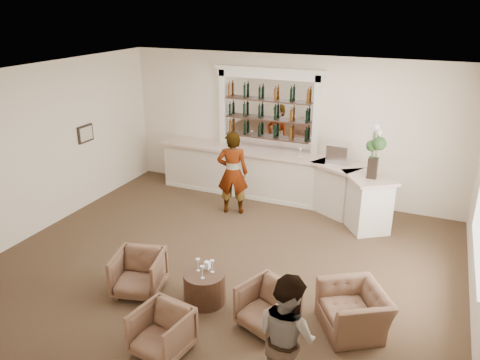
% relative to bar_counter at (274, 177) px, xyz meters
% --- Properties ---
extents(ground, '(8.00, 8.00, 0.00)m').
position_rel_bar_counter_xyz_m(ground, '(0.16, -3.00, -0.57)').
color(ground, brown).
rests_on(ground, ground).
extents(room_shell, '(8.04, 7.02, 3.32)m').
position_rel_bar_counter_xyz_m(room_shell, '(0.33, -2.29, 1.77)').
color(room_shell, '#F1E0C8').
rests_on(room_shell, ground).
extents(bar_counter, '(5.72, 1.80, 1.14)m').
position_rel_bar_counter_xyz_m(bar_counter, '(0.00, 0.00, 0.00)').
color(bar_counter, silver).
rests_on(bar_counter, ground).
extents(back_bar_alcove, '(2.64, 0.25, 3.00)m').
position_rel_bar_counter_xyz_m(back_bar_alcove, '(-0.34, 0.41, 1.46)').
color(back_bar_alcove, white).
rests_on(back_bar_alcove, ground).
extents(cocktail_table, '(0.65, 0.65, 0.50)m').
position_rel_bar_counter_xyz_m(cocktail_table, '(0.35, -4.17, -0.32)').
color(cocktail_table, '#462A1E').
rests_on(cocktail_table, ground).
extents(sommelier, '(0.78, 0.63, 1.84)m').
position_rel_bar_counter_xyz_m(sommelier, '(-0.61, -0.98, 0.35)').
color(sommelier, gray).
rests_on(sommelier, ground).
extents(guest, '(1.00, 0.94, 1.63)m').
position_rel_bar_counter_xyz_m(guest, '(2.07, -5.41, 0.24)').
color(guest, gray).
rests_on(guest, ground).
extents(armchair_left, '(0.91, 0.93, 0.69)m').
position_rel_bar_counter_xyz_m(armchair_left, '(-0.73, -4.36, -0.23)').
color(armchair_left, brown).
rests_on(armchair_left, ground).
extents(armchair_center, '(0.78, 0.80, 0.64)m').
position_rel_bar_counter_xyz_m(armchair_center, '(0.36, -5.39, -0.25)').
color(armchair_center, brown).
rests_on(armchair_center, ground).
extents(armchair_right, '(0.93, 0.94, 0.67)m').
position_rel_bar_counter_xyz_m(armchair_right, '(1.45, -4.34, -0.24)').
color(armchair_right, brown).
rests_on(armchair_right, ground).
extents(armchair_far, '(1.23, 1.26, 0.62)m').
position_rel_bar_counter_xyz_m(armchair_far, '(2.59, -3.91, -0.26)').
color(armchair_far, brown).
rests_on(armchair_far, ground).
extents(espresso_machine, '(0.47, 0.40, 0.40)m').
position_rel_bar_counter_xyz_m(espresso_machine, '(1.44, 0.00, 0.77)').
color(espresso_machine, silver).
rests_on(espresso_machine, bar_counter).
extents(flower_vase, '(0.29, 0.29, 1.08)m').
position_rel_bar_counter_xyz_m(flower_vase, '(2.26, -0.68, 1.18)').
color(flower_vase, black).
rests_on(flower_vase, bar_counter).
extents(wine_glass_bar_left, '(0.07, 0.07, 0.21)m').
position_rel_bar_counter_xyz_m(wine_glass_bar_left, '(-0.94, 0.02, 0.67)').
color(wine_glass_bar_left, white).
rests_on(wine_glass_bar_left, bar_counter).
extents(wine_glass_bar_right, '(0.07, 0.07, 0.21)m').
position_rel_bar_counter_xyz_m(wine_glass_bar_right, '(0.59, 0.04, 0.67)').
color(wine_glass_bar_right, white).
rests_on(wine_glass_bar_right, bar_counter).
extents(wine_glass_tbl_a, '(0.07, 0.07, 0.21)m').
position_rel_bar_counter_xyz_m(wine_glass_tbl_a, '(0.23, -4.14, 0.03)').
color(wine_glass_tbl_a, white).
rests_on(wine_glass_tbl_a, cocktail_table).
extents(wine_glass_tbl_b, '(0.07, 0.07, 0.21)m').
position_rel_bar_counter_xyz_m(wine_glass_tbl_b, '(0.45, -4.09, 0.03)').
color(wine_glass_tbl_b, white).
rests_on(wine_glass_tbl_b, cocktail_table).
extents(wine_glass_tbl_c, '(0.07, 0.07, 0.21)m').
position_rel_bar_counter_xyz_m(wine_glass_tbl_c, '(0.39, -4.30, 0.03)').
color(wine_glass_tbl_c, white).
rests_on(wine_glass_tbl_c, cocktail_table).
extents(napkin_holder, '(0.08, 0.08, 0.12)m').
position_rel_bar_counter_xyz_m(napkin_holder, '(0.33, -4.03, -0.01)').
color(napkin_holder, white).
rests_on(napkin_holder, cocktail_table).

